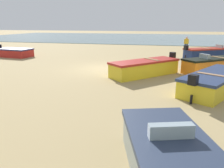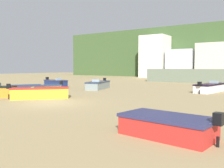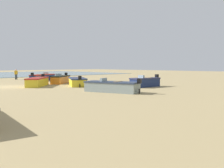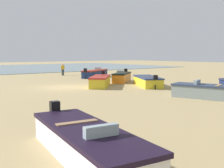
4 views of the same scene
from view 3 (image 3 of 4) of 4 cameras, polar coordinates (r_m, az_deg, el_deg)
ground_plane at (r=27.77m, az=-23.33°, el=-0.62°), size 160.00×160.00×0.00m
boat_navy_0 at (r=37.44m, az=-15.77°, el=1.50°), size 5.08×3.80×1.24m
boat_yellow_1 at (r=27.65m, az=-16.88°, el=0.51°), size 4.11×4.29×1.24m
boat_navy_2 at (r=25.69m, az=7.69°, el=0.43°), size 3.67×1.65×1.27m
boat_yellow_3 at (r=27.43m, az=-8.04°, el=0.56°), size 3.79×4.91×1.18m
boat_grey_4 at (r=20.53m, az=-0.02°, el=-0.62°), size 2.94×4.97×1.21m
boat_orange_6 at (r=31.31m, az=-11.80°, el=1.07°), size 3.98×3.54×1.27m
beach_walker_foreground at (r=41.33m, az=-21.36°, el=2.29°), size 0.53×0.35×1.62m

